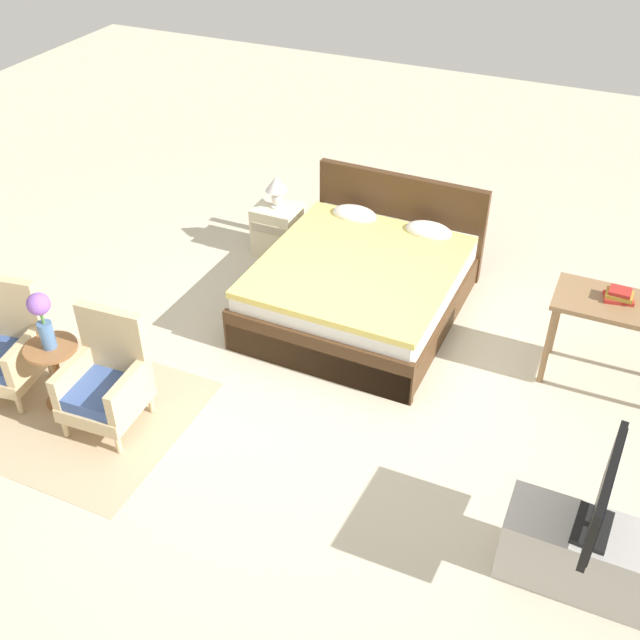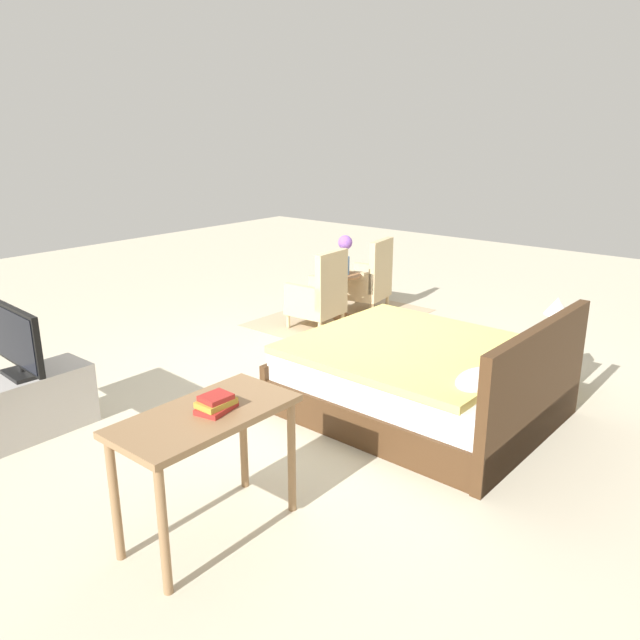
% 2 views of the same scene
% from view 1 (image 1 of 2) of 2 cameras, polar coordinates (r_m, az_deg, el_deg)
% --- Properties ---
extents(ground_plane, '(16.00, 16.00, 0.00)m').
position_cam_1_polar(ground_plane, '(6.15, -0.00, -4.76)').
color(ground_plane, beige).
extents(floor_rug, '(2.10, 1.50, 0.01)m').
position_cam_1_polar(floor_rug, '(6.28, -19.18, -6.17)').
color(floor_rug, tan).
rests_on(floor_rug, ground_plane).
extents(bed, '(1.73, 2.03, 0.96)m').
position_cam_1_polar(bed, '(6.79, 3.32, 2.86)').
color(bed, '#472D19').
rests_on(bed, ground_plane).
extents(armchair_by_window_left, '(0.62, 0.62, 0.92)m').
position_cam_1_polar(armchair_by_window_left, '(6.39, -22.88, -1.96)').
color(armchair_by_window_left, '#CCB284').
rests_on(armchair_by_window_left, floor_rug).
extents(armchair_by_window_right, '(0.57, 0.57, 0.92)m').
position_cam_1_polar(armchair_by_window_right, '(5.80, -15.94, -4.50)').
color(armchair_by_window_right, '#CCB284').
rests_on(armchair_by_window_right, floor_rug).
extents(side_table, '(0.40, 0.40, 0.56)m').
position_cam_1_polar(side_table, '(6.10, -19.48, -3.44)').
color(side_table, '#936038').
rests_on(side_table, ground_plane).
extents(flower_vase, '(0.17, 0.17, 0.48)m').
position_cam_1_polar(flower_vase, '(5.81, -20.46, 0.35)').
color(flower_vase, '#4C709E').
rests_on(flower_vase, side_table).
extents(nightstand, '(0.44, 0.41, 0.52)m').
position_cam_1_polar(nightstand, '(7.69, -3.22, 6.90)').
color(nightstand, beige).
rests_on(nightstand, ground_plane).
extents(table_lamp, '(0.22, 0.22, 0.33)m').
position_cam_1_polar(table_lamp, '(7.47, -3.35, 10.07)').
color(table_lamp, silver).
rests_on(table_lamp, nightstand).
extents(tv_stand, '(0.96, 0.40, 0.49)m').
position_cam_1_polar(tv_stand, '(4.98, 19.38, -16.52)').
color(tv_stand, '#B7B2AD').
rests_on(tv_stand, ground_plane).
extents(tv_flatscreen, '(0.22, 0.78, 0.53)m').
position_cam_1_polar(tv_flatscreen, '(4.59, 20.73, -12.55)').
color(tv_flatscreen, black).
rests_on(tv_flatscreen, tv_stand).
extents(vanity_desk, '(1.04, 0.52, 0.77)m').
position_cam_1_polar(vanity_desk, '(6.21, 21.96, 0.26)').
color(vanity_desk, '#8E6B47').
rests_on(vanity_desk, ground_plane).
extents(book_stack, '(0.24, 0.19, 0.09)m').
position_cam_1_polar(book_stack, '(6.15, 21.84, 1.76)').
color(book_stack, '#AD2823').
rests_on(book_stack, vanity_desk).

